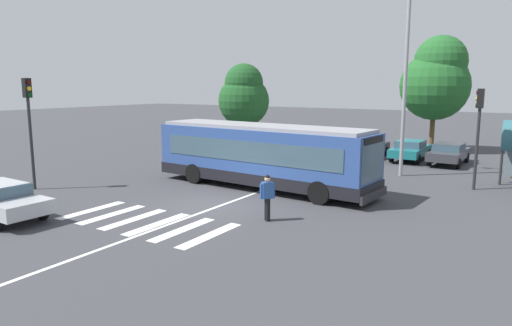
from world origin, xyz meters
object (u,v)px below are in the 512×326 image
pedestrian_crossing_street (267,195)px  traffic_light_near_corner (29,116)px  parked_car_teal (410,149)px  twin_arm_street_lamp (406,63)px  parked_car_charcoal (449,152)px  parked_car_black (368,146)px  parked_car_white (294,142)px  background_tree_right (437,79)px  traffic_light_far_corner (479,123)px  parked_car_silver (331,144)px  city_transit_bus (262,156)px  background_tree_left (244,96)px

pedestrian_crossing_street → traffic_light_near_corner: size_ratio=0.33×
traffic_light_near_corner → parked_car_teal: bearing=54.8°
parked_car_teal → twin_arm_street_lamp: 7.83m
parked_car_teal → parked_car_charcoal: (2.44, -0.24, 0.00)m
parked_car_charcoal → traffic_light_near_corner: traffic_light_near_corner is taller
pedestrian_crossing_street → parked_car_black: pedestrian_crossing_street is taller
twin_arm_street_lamp → pedestrian_crossing_street: bearing=-99.0°
parked_car_white → traffic_light_near_corner: bearing=-104.6°
parked_car_teal → background_tree_right: size_ratio=0.53×
traffic_light_far_corner → twin_arm_street_lamp: size_ratio=0.48×
pedestrian_crossing_street → parked_car_teal: bearing=87.0°
parked_car_white → parked_car_black: same height
parked_car_charcoal → traffic_light_far_corner: bearing=-71.3°
parked_car_white → background_tree_right: bearing=35.1°
parked_car_silver → parked_car_teal: size_ratio=1.01×
parked_car_teal → traffic_light_far_corner: traffic_light_far_corner is taller
parked_car_charcoal → twin_arm_street_lamp: twin_arm_street_lamp is taller
parked_car_silver → parked_car_black: 2.66m
pedestrian_crossing_street → parked_car_teal: 17.01m
parked_car_silver → traffic_light_far_corner: size_ratio=0.96×
parked_car_teal → parked_car_charcoal: size_ratio=0.99×
city_transit_bus → background_tree_right: background_tree_right is taller
city_transit_bus → parked_car_charcoal: bearing=62.1°
background_tree_right → parked_car_charcoal: bearing=-69.5°
parked_car_silver → background_tree_right: (5.75, 5.91, 4.63)m
twin_arm_street_lamp → background_tree_left: bearing=158.1°
parked_car_white → twin_arm_street_lamp: size_ratio=0.46×
parked_car_black → twin_arm_street_lamp: bearing=-56.1°
pedestrian_crossing_street → twin_arm_street_lamp: bearing=81.0°
parked_car_silver → parked_car_teal: (5.48, 0.36, 0.00)m
parked_car_silver → traffic_light_near_corner: traffic_light_near_corner is taller
parked_car_white → parked_car_silver: 2.88m
city_transit_bus → traffic_light_far_corner: size_ratio=2.43×
city_transit_bus → parked_car_black: bearing=84.7°
parked_car_teal → traffic_light_far_corner: bearing=-56.5°
background_tree_left → traffic_light_near_corner: bearing=-89.3°
pedestrian_crossing_street → background_tree_right: background_tree_right is taller
city_transit_bus → background_tree_left: (-9.27, 12.35, 2.51)m
city_transit_bus → traffic_light_far_corner: (8.77, 5.07, 1.61)m
traffic_light_far_corner → background_tree_left: (-18.04, 7.28, 0.90)m
pedestrian_crossing_street → parked_car_silver: bearing=105.4°
parked_car_black → parked_car_teal: same height
parked_car_teal → background_tree_left: background_tree_left is taller
parked_car_silver → pedestrian_crossing_street: bearing=-74.6°
twin_arm_street_lamp → city_transit_bus: bearing=-126.2°
pedestrian_crossing_street → parked_car_charcoal: size_ratio=0.38×
parked_car_white → background_tree_left: (-4.88, 0.51, 3.33)m
parked_car_teal → parked_car_silver: bearing=-176.2°
parked_car_teal → traffic_light_far_corner: 9.06m
parked_car_charcoal → background_tree_left: background_tree_left is taller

